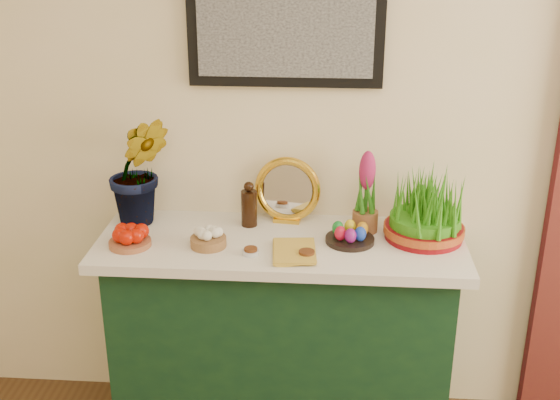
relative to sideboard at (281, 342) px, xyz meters
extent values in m
cube|color=#FFE7BF|center=(0.24, 0.25, 0.93)|extent=(4.00, 0.04, 2.70)
cube|color=black|center=(0.00, 0.23, 1.27)|extent=(0.74, 0.03, 0.54)
cube|color=#A5A5A5|center=(0.00, 0.21, 1.27)|extent=(0.66, 0.01, 0.46)
cube|color=#153A1B|center=(0.00, 0.00, 0.00)|extent=(1.30, 0.45, 0.85)
cube|color=silver|center=(0.00, 0.00, 0.45)|extent=(1.40, 0.55, 0.04)
imported|color=#297217|center=(-0.57, 0.11, 0.76)|extent=(0.34, 0.31, 0.59)
cylinder|color=#9D5836|center=(-0.56, -0.11, 0.48)|extent=(0.19, 0.19, 0.02)
cylinder|color=#9B6F3E|center=(-0.27, -0.09, 0.48)|extent=(0.18, 0.18, 0.04)
cylinder|color=black|center=(-0.14, 0.12, 0.54)|extent=(0.06, 0.06, 0.14)
sphere|color=black|center=(-0.14, 0.12, 0.63)|extent=(0.04, 0.04, 0.04)
cube|color=gold|center=(0.01, 0.17, 0.47)|extent=(0.11, 0.07, 0.02)
torus|color=gold|center=(0.01, 0.18, 0.60)|extent=(0.27, 0.09, 0.27)
cylinder|color=silver|center=(0.01, 0.18, 0.60)|extent=(0.20, 0.05, 0.20)
imported|color=gold|center=(-0.02, -0.14, 0.48)|extent=(0.16, 0.22, 0.03)
cylinder|color=silver|center=(-0.10, -0.14, 0.47)|extent=(0.06, 0.06, 0.02)
cylinder|color=#592D14|center=(-0.10, -0.14, 0.49)|extent=(0.05, 0.05, 0.01)
cylinder|color=silver|center=(0.10, -0.16, 0.47)|extent=(0.07, 0.07, 0.02)
cylinder|color=#592D14|center=(0.10, -0.16, 0.49)|extent=(0.06, 0.06, 0.01)
cylinder|color=black|center=(0.26, -0.01, 0.47)|extent=(0.23, 0.23, 0.02)
ellipsoid|color=red|center=(0.23, -0.04, 0.51)|extent=(0.04, 0.04, 0.06)
ellipsoid|color=#1B3FBF|center=(0.30, -0.04, 0.51)|extent=(0.04, 0.04, 0.06)
ellipsoid|color=yellow|center=(0.26, 0.03, 0.51)|extent=(0.04, 0.04, 0.06)
ellipsoid|color=#17832C|center=(0.22, 0.01, 0.51)|extent=(0.04, 0.04, 0.06)
ellipsoid|color=orange|center=(0.31, 0.01, 0.51)|extent=(0.04, 0.04, 0.06)
ellipsoid|color=#831776|center=(0.26, -0.06, 0.51)|extent=(0.04, 0.04, 0.06)
cylinder|color=#905A34|center=(0.32, 0.10, 0.51)|extent=(0.10, 0.10, 0.08)
ellipsoid|color=#B3235A|center=(0.32, 0.10, 0.72)|extent=(0.06, 0.06, 0.16)
cylinder|color=maroon|center=(0.54, 0.05, 0.49)|extent=(0.29, 0.29, 0.05)
cylinder|color=#A8101B|center=(0.54, 0.05, 0.50)|extent=(0.31, 0.31, 0.03)
camera|label=1|loc=(0.18, -2.43, 1.61)|focal=45.00mm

